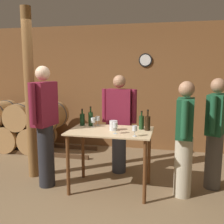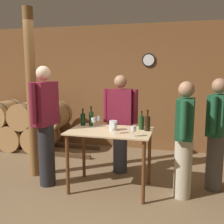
# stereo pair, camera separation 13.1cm
# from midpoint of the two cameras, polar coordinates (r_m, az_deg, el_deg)

# --- Properties ---
(ground_plane) EXTENTS (14.00, 14.00, 0.00)m
(ground_plane) POSITION_cam_midpoint_polar(r_m,az_deg,el_deg) (3.75, -6.63, -18.70)
(ground_plane) COLOR brown
(back_wall) EXTENTS (8.40, 0.08, 2.70)m
(back_wall) POSITION_cam_midpoint_polar(r_m,az_deg,el_deg) (5.80, 1.57, 5.32)
(back_wall) COLOR brown
(back_wall) RESTS_ON ground_plane
(barrel_rack) EXTENTS (3.68, 0.75, 1.06)m
(barrel_rack) POSITION_cam_midpoint_polar(r_m,az_deg,el_deg) (6.11, -20.27, -3.01)
(barrel_rack) COLOR #4C331E
(barrel_rack) RESTS_ON ground_plane
(tasting_table) EXTENTS (1.19, 0.75, 0.89)m
(tasting_table) POSITION_cam_midpoint_polar(r_m,az_deg,el_deg) (3.80, -1.33, -6.30)
(tasting_table) COLOR #D1B284
(tasting_table) RESTS_ON ground_plane
(wooden_post) EXTENTS (0.16, 0.16, 2.70)m
(wooden_post) POSITION_cam_midpoint_polar(r_m,az_deg,el_deg) (4.38, -18.26, 3.50)
(wooden_post) COLOR brown
(wooden_post) RESTS_ON ground_plane
(wine_bottle_far_left) EXTENTS (0.08, 0.08, 0.26)m
(wine_bottle_far_left) POSITION_cam_midpoint_polar(r_m,az_deg,el_deg) (4.10, -7.40, -1.55)
(wine_bottle_far_left) COLOR black
(wine_bottle_far_left) RESTS_ON tasting_table
(wine_bottle_left) EXTENTS (0.07, 0.07, 0.30)m
(wine_bottle_left) POSITION_cam_midpoint_polar(r_m,az_deg,el_deg) (4.05, -5.58, -1.39)
(wine_bottle_left) COLOR #193819
(wine_bottle_left) RESTS_ON tasting_table
(wine_bottle_center) EXTENTS (0.08, 0.08, 0.27)m
(wine_bottle_center) POSITION_cam_midpoint_polar(r_m,az_deg,el_deg) (3.83, 5.45, -2.20)
(wine_bottle_center) COLOR #193819
(wine_bottle_center) RESTS_ON tasting_table
(wine_bottle_right) EXTENTS (0.08, 0.08, 0.30)m
(wine_bottle_right) POSITION_cam_midpoint_polar(r_m,az_deg,el_deg) (3.75, 6.75, -2.35)
(wine_bottle_right) COLOR black
(wine_bottle_right) RESTS_ON tasting_table
(wine_glass_near_left) EXTENTS (0.07, 0.07, 0.14)m
(wine_glass_near_left) POSITION_cam_midpoint_polar(r_m,az_deg,el_deg) (3.97, -5.09, -1.86)
(wine_glass_near_left) COLOR silver
(wine_glass_near_left) RESTS_ON tasting_table
(wine_glass_near_center) EXTENTS (0.07, 0.07, 0.14)m
(wine_glass_near_center) POSITION_cam_midpoint_polar(r_m,az_deg,el_deg) (4.08, -4.08, -1.47)
(wine_glass_near_center) COLOR silver
(wine_glass_near_center) RESTS_ON tasting_table
(wine_glass_near_right) EXTENTS (0.06, 0.06, 0.16)m
(wine_glass_near_right) POSITION_cam_midpoint_polar(r_m,az_deg,el_deg) (3.54, -0.34, -2.93)
(wine_glass_near_right) COLOR silver
(wine_glass_near_right) RESTS_ON tasting_table
(wine_glass_far_side) EXTENTS (0.07, 0.07, 0.14)m
(wine_glass_far_side) POSITION_cam_midpoint_polar(r_m,az_deg,el_deg) (3.42, 3.89, -3.65)
(wine_glass_far_side) COLOR silver
(wine_glass_far_side) RESTS_ON tasting_table
(ice_bucket) EXTENTS (0.11, 0.11, 0.14)m
(ice_bucket) POSITION_cam_midpoint_polar(r_m,az_deg,el_deg) (3.75, -0.69, -2.95)
(ice_bucket) COLOR silver
(ice_bucket) RESTS_ON tasting_table
(person_host) EXTENTS (0.34, 0.56, 1.64)m
(person_host) POSITION_cam_midpoint_polar(r_m,az_deg,el_deg) (4.07, 20.71, -4.01)
(person_host) COLOR #4C4742
(person_host) RESTS_ON ground_plane
(person_visitor_with_scarf) EXTENTS (0.25, 0.59, 1.60)m
(person_visitor_with_scarf) POSITION_cam_midpoint_polar(r_m,az_deg,el_deg) (3.69, 14.50, -5.34)
(person_visitor_with_scarf) COLOR #B7AD93
(person_visitor_with_scarf) RESTS_ON ground_plane
(person_visitor_bearded) EXTENTS (0.29, 0.58, 1.81)m
(person_visitor_bearded) POSITION_cam_midpoint_polar(r_m,az_deg,el_deg) (4.00, -15.33, -2.53)
(person_visitor_bearded) COLOR #232328
(person_visitor_bearded) RESTS_ON ground_plane
(person_visitor_near_door) EXTENTS (0.59, 0.24, 1.66)m
(person_visitor_near_door) POSITION_cam_midpoint_polar(r_m,az_deg,el_deg) (4.41, 0.72, -2.19)
(person_visitor_near_door) COLOR #333847
(person_visitor_near_door) RESTS_ON ground_plane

